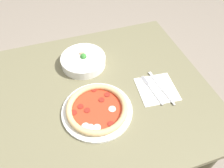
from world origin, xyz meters
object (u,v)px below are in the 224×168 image
pizza (97,109)px  knife (162,89)px  fork (152,90)px  bowl (83,60)px

pizza → knife: (0.32, 0.02, -0.01)m
pizza → fork: pizza is taller
knife → bowl: bearing=42.2°
pizza → fork: bearing=6.2°
pizza → knife: size_ratio=1.37×
pizza → bowl: (0.01, 0.30, 0.01)m
fork → pizza: bearing=91.0°
fork → knife: 0.05m
pizza → fork: size_ratio=1.62×
fork → knife: bearing=-104.0°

